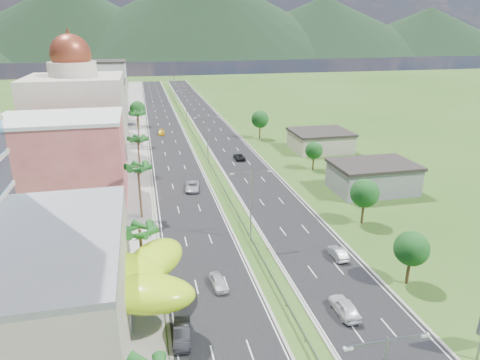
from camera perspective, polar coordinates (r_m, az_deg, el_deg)
ground at (r=55.36m, az=4.04°, el=-12.84°), size 500.00×500.00×0.00m
road_left at (r=137.97m, az=-9.98°, el=6.85°), size 11.00×260.00×0.04m
road_right at (r=139.50m, az=-3.78°, el=7.24°), size 11.00×260.00×0.04m
sidewalk_left at (r=137.82m, az=-13.94°, el=6.57°), size 7.00×260.00×0.12m
median_guardrail at (r=120.97m, az=-5.90°, el=5.56°), size 0.10×216.06×0.76m
streetlight_median_b at (r=60.86m, az=1.47°, el=-2.53°), size 6.04×0.25×11.00m
streetlight_median_c at (r=98.34m, az=-4.36°, el=6.03°), size 6.04×0.25×11.00m
streetlight_median_d at (r=142.16m, az=-7.20°, el=10.12°), size 6.04×0.25×11.00m
streetlight_median_e at (r=186.54m, az=-8.73°, el=12.26°), size 6.04×0.25×11.00m
lime_canopy at (r=47.81m, az=-18.46°, el=-12.56°), size 18.00×15.00×7.40m
pink_shophouse at (r=80.90m, az=-22.29°, el=2.18°), size 20.00×15.00×15.00m
domed_building at (r=102.19m, az=-20.74°, el=7.99°), size 20.00×20.00×28.70m
midrise_grey at (r=127.10m, az=-18.80°, el=8.71°), size 16.00×15.00×16.00m
midrise_beige at (r=148.95m, az=-18.02°, el=9.66°), size 16.00×15.00×13.00m
midrise_white at (r=171.32m, az=-17.56°, el=11.73°), size 16.00×15.00×18.00m
shed_near at (r=85.77m, az=17.28°, el=0.20°), size 15.00×10.00×5.00m
shed_far at (r=112.35m, az=10.65°, el=5.07°), size 14.00×12.00×4.40m
palm_tree_b at (r=51.77m, az=-13.21°, el=-6.83°), size 3.60×3.60×8.10m
palm_tree_c at (r=69.87m, az=-13.45°, el=1.40°), size 3.60×3.60×9.60m
palm_tree_d at (r=92.28m, az=-13.47°, el=5.15°), size 3.60×3.60×8.60m
palm_tree_e at (r=116.56m, az=-13.56°, el=8.46°), size 3.60×3.60×9.40m
leafy_tree_lfar at (r=141.65m, az=-13.50°, el=9.23°), size 4.90×4.90×8.05m
leafy_tree_ra at (r=55.63m, az=21.90°, el=-8.50°), size 4.20×4.20×6.90m
leafy_tree_rb at (r=70.00m, az=16.29°, el=-1.71°), size 4.55×4.55×7.47m
leafy_tree_rc at (r=95.40m, az=9.83°, el=3.90°), size 3.85×3.85×6.33m
leafy_tree_rd at (r=121.43m, az=2.68°, el=8.09°), size 4.90×4.90×8.05m
mountain_ridge at (r=501.01m, az=-4.63°, el=16.06°), size 860.00×140.00×90.00m
car_white_near_left at (r=53.10m, az=-2.90°, el=-13.42°), size 1.97×4.18×1.38m
car_dark_left at (r=45.78m, az=-7.74°, el=-19.59°), size 2.17×4.97×1.59m
car_silver_mid_left at (r=83.24m, az=-6.37°, el=-0.84°), size 3.30×5.76×1.51m
car_yellow_far_left at (r=129.31m, az=-10.43°, el=6.27°), size 1.95×4.47×1.28m
car_white_near_right at (r=50.06m, az=13.79°, el=-16.11°), size 2.07×5.00×1.70m
car_silver_right at (r=60.57m, az=12.88°, el=-9.46°), size 1.58×4.30×1.41m
car_dark_far_right at (r=102.42m, az=-0.10°, el=3.14°), size 2.26×4.80×1.33m
motorcycle at (r=62.27m, az=-8.84°, el=-8.41°), size 0.80×2.01×1.25m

